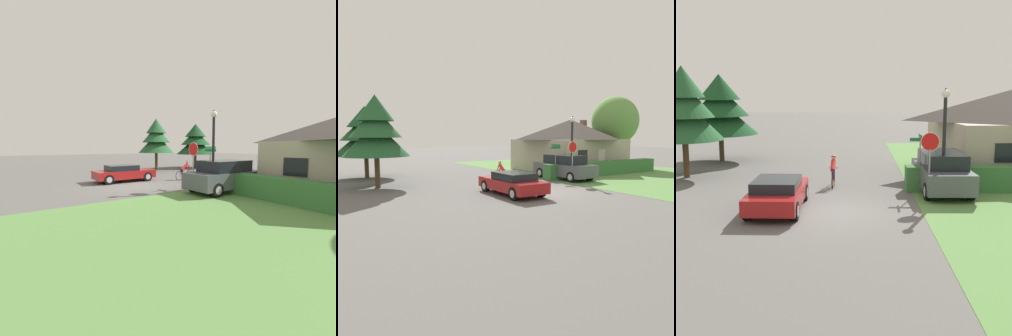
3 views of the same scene
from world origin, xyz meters
TOP-DOWN VIEW (x-y plane):
  - ground_plane at (0.00, 0.00)m, footprint 140.00×140.00m
  - hedge_row at (9.34, 3.75)m, footprint 11.94×0.90m
  - sedan_left_lane at (-1.80, 0.30)m, footprint 1.93×4.37m
  - cyclist at (0.09, 4.54)m, footprint 0.44×1.72m
  - parked_suv_right at (4.95, 3.62)m, footprint 2.13×4.86m
  - stop_sign at (4.13, 1.93)m, footprint 0.76×0.07m
  - street_lamp at (4.84, 2.77)m, footprint 0.35×0.35m
  - street_name_sign at (3.94, 3.45)m, footprint 0.90×0.90m
  - conifer_tall_near at (-7.56, 6.63)m, footprint 3.93×3.93m
  - conifer_tall_far at (-7.30, 12.11)m, footprint 4.61×4.61m

SIDE VIEW (x-z plane):
  - ground_plane at x=0.00m, z-range 0.00..0.00m
  - hedge_row at x=9.34m, z-range 0.00..1.13m
  - sedan_left_lane at x=-1.80m, z-range 0.02..1.24m
  - cyclist at x=0.09m, z-range -0.03..1.43m
  - parked_suv_right at x=4.95m, z-range 0.00..1.78m
  - street_name_sign at x=3.94m, z-range 0.51..3.09m
  - stop_sign at x=4.13m, z-range 0.60..3.40m
  - street_lamp at x=4.84m, z-range 0.60..5.17m
  - conifer_tall_far at x=-7.30m, z-range 0.58..5.98m
  - conifer_tall_near at x=-7.56m, z-range 0.70..6.36m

